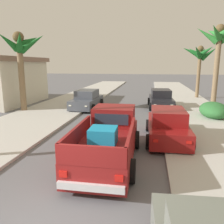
{
  "coord_description": "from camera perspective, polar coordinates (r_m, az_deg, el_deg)",
  "views": [
    {
      "loc": [
        2.16,
        -3.7,
        3.59
      ],
      "look_at": [
        0.27,
        7.17,
        1.2
      ],
      "focal_mm": 35.34,
      "sensor_mm": 36.0,
      "label": 1
    }
  ],
  "objects": [
    {
      "name": "sidewalk_left",
      "position": [
        17.74,
        -15.28,
        0.31
      ],
      "size": [
        4.96,
        60.0,
        0.12
      ],
      "primitive_type": "cube",
      "color": "beige",
      "rests_on": "ground"
    },
    {
      "name": "sidewalk_right",
      "position": [
        16.4,
        20.71,
        -1.01
      ],
      "size": [
        4.96,
        60.0,
        0.12
      ],
      "primitive_type": "cube",
      "color": "beige",
      "rests_on": "ground"
    },
    {
      "name": "curb_left",
      "position": [
        17.31,
        -12.04,
        0.16
      ],
      "size": [
        0.16,
        60.0,
        0.1
      ],
      "primitive_type": "cube",
      "color": "silver",
      "rests_on": "ground"
    },
    {
      "name": "curb_right",
      "position": [
        16.22,
        16.97,
        -0.92
      ],
      "size": [
        0.16,
        60.0,
        0.1
      ],
      "primitive_type": "cube",
      "color": "silver",
      "rests_on": "ground"
    },
    {
      "name": "pickup_truck",
      "position": [
        8.47,
        -0.84,
        -7.1
      ],
      "size": [
        2.27,
        5.24,
        1.8
      ],
      "color": "maroon",
      "rests_on": "ground"
    },
    {
      "name": "car_left_near",
      "position": [
        18.99,
        12.49,
        3.23
      ],
      "size": [
        2.2,
        4.33,
        1.54
      ],
      "color": "black",
      "rests_on": "ground"
    },
    {
      "name": "car_right_near",
      "position": [
        10.92,
        14.16,
        -3.44
      ],
      "size": [
        2.08,
        4.29,
        1.54
      ],
      "color": "maroon",
      "rests_on": "ground"
    },
    {
      "name": "car_left_mid",
      "position": [
        18.31,
        -6.52,
        3.11
      ],
      "size": [
        2.12,
        4.3,
        1.54
      ],
      "color": "#474C56",
      "rests_on": "ground"
    },
    {
      "name": "palm_tree_right_mid",
      "position": [
        25.21,
        21.76,
        13.5
      ],
      "size": [
        3.69,
        3.67,
        5.52
      ],
      "color": "brown",
      "rests_on": "ground"
    },
    {
      "name": "palm_tree_left_back",
      "position": [
        20.64,
        25.99,
        16.14
      ],
      "size": [
        3.97,
        3.35,
        6.74
      ],
      "color": "#846B4C",
      "rests_on": "ground"
    },
    {
      "name": "palm_tree_right_back",
      "position": [
        18.1,
        -22.62,
        14.8
      ],
      "size": [
        3.57,
        3.31,
        5.93
      ],
      "color": "#846B4C",
      "rests_on": "ground"
    },
    {
      "name": "hedge_bush",
      "position": [
        16.44,
        24.81,
        0.43
      ],
      "size": [
        1.8,
        2.8,
        1.1
      ],
      "primitive_type": "ellipsoid",
      "color": "#2D6B33",
      "rests_on": "ground"
    }
  ]
}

